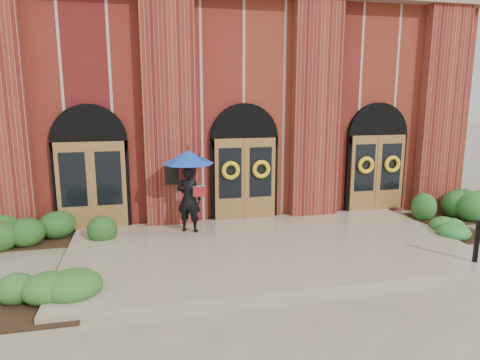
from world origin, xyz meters
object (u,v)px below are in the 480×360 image
object	(u,v)px
man_with_umbrella	(189,175)
hedge_wall_left	(53,228)
hedge_wall_right	(468,205)
metal_post	(477,240)

from	to	relation	value
man_with_umbrella	hedge_wall_left	distance (m)	3.96
hedge_wall_left	hedge_wall_right	world-z (taller)	hedge_wall_right
man_with_umbrella	hedge_wall_right	xyz separation A→B (m)	(9.09, -0.11, -1.34)
hedge_wall_right	man_with_umbrella	bearing A→B (deg)	179.33
metal_post	hedge_wall_left	size ratio (longest dim) A/B	0.36
man_with_umbrella	metal_post	bearing A→B (deg)	173.34
man_with_umbrella	metal_post	xyz separation A→B (m)	(6.14, -3.77, -1.09)
metal_post	hedge_wall_left	world-z (taller)	metal_post
metal_post	hedge_wall_right	bearing A→B (deg)	51.16
metal_post	hedge_wall_right	distance (m)	4.71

